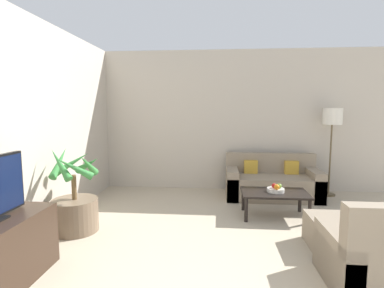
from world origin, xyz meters
TOP-DOWN VIEW (x-y plane):
  - wall_back at (0.00, 6.12)m, footprint 7.69×0.06m
  - potted_palm at (-2.65, 3.83)m, footprint 0.67×0.68m
  - sofa_loveseat at (0.15, 5.59)m, footprint 1.63×0.77m
  - floor_lamp at (1.21, 5.80)m, footprint 0.33×0.33m
  - coffee_table at (0.01, 4.59)m, footprint 0.95×0.58m
  - fruit_bowl at (0.02, 4.60)m, footprint 0.25×0.25m
  - apple_red at (-0.00, 4.61)m, footprint 0.07×0.07m
  - apple_green at (0.07, 4.59)m, footprint 0.07×0.07m
  - orange_fruit at (0.03, 4.53)m, footprint 0.08×0.08m
  - armchair at (0.57, 2.84)m, footprint 0.83×0.77m
  - ottoman at (0.52, 3.64)m, footprint 0.60×0.54m

SIDE VIEW (x-z plane):
  - ottoman at x=0.52m, z-range 0.00..0.36m
  - sofa_loveseat at x=0.15m, z-range -0.12..0.65m
  - armchair at x=0.57m, z-range -0.15..0.69m
  - coffee_table at x=0.01m, z-range 0.14..0.51m
  - potted_palm at x=-2.65m, z-range -0.23..0.88m
  - fruit_bowl at x=0.02m, z-range 0.37..0.43m
  - apple_red at x=0.00m, z-range 0.43..0.49m
  - apple_green at x=0.07m, z-range 0.43..0.50m
  - orange_fruit at x=0.03m, z-range 0.43..0.50m
  - wall_back at x=0.00m, z-range 0.00..2.70m
  - floor_lamp at x=1.21m, z-range 0.57..2.16m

